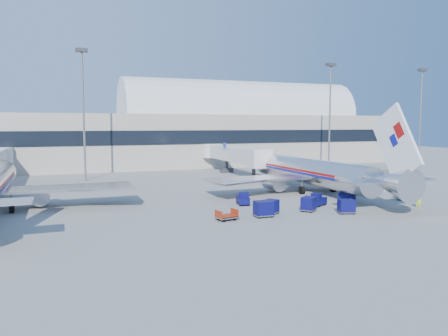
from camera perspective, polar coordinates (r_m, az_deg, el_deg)
name	(u,v)px	position (r m, az deg, el deg)	size (l,w,h in m)	color
ground	(266,201)	(55.74, 5.46, -4.37)	(260.00, 260.00, 0.00)	gray
terminal	(106,134)	(105.65, -15.13, 4.29)	(170.00, 28.15, 21.00)	#B2AA9E
airliner_main	(314,172)	(64.13, 11.70, -0.51)	(32.00, 37.26, 12.07)	silver
jetbridge_near	(231,154)	(86.32, 0.88, 1.83)	(4.40, 27.50, 6.25)	silver
mast_west	(83,95)	(79.39, -17.94, 9.08)	(2.00, 1.20, 22.60)	slate
mast_east	(330,101)	(96.22, 13.69, 8.54)	(2.00, 1.20, 22.60)	slate
mast_far_east	(421,103)	(112.29, 24.34, 7.77)	(2.00, 1.20, 22.60)	slate
barrier_near	(370,188)	(67.13, 18.58, -2.55)	(3.00, 0.55, 0.90)	#9E9E96
barrier_mid	(388,187)	(69.27, 20.69, -2.37)	(3.00, 0.55, 0.90)	#9E9E96
barrier_far	(406,186)	(71.50, 22.67, -2.20)	(3.00, 0.55, 0.90)	#9E9E96
tug_lead	(318,200)	(53.58, 12.14, -4.10)	(2.69, 2.28, 1.58)	#090A49
tug_right	(346,195)	(58.59, 15.70, -3.46)	(2.13, 2.26, 1.35)	#090A49
tug_left	(243,199)	(53.10, 2.48, -4.04)	(1.72, 2.70, 1.63)	#090A49
cart_train_a	(309,204)	(50.04, 11.01, -4.59)	(2.33, 2.26, 1.63)	#090A49
cart_train_b	(270,207)	(47.80, 6.08, -5.04)	(2.24, 2.10, 1.58)	#090A49
cart_train_c	(263,209)	(46.31, 5.18, -5.29)	(1.93, 1.48, 1.70)	#090A49
cart_solo_near	(346,206)	(49.73, 15.70, -4.81)	(2.08, 1.79, 1.56)	#090A49
cart_solo_far	(404,194)	(61.00, 22.43, -3.14)	(2.17, 2.05, 1.52)	#090A49
cart_open_red	(227,217)	(44.61, 0.35, -6.37)	(2.29, 1.82, 0.55)	slate
ramp_worker	(418,200)	(56.36, 24.05, -3.78)	(0.68, 0.44, 1.85)	#D5FD1A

